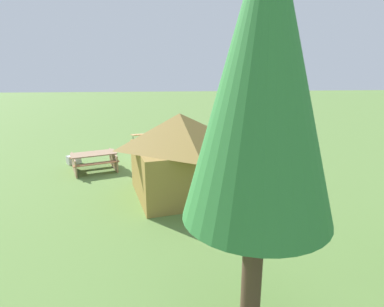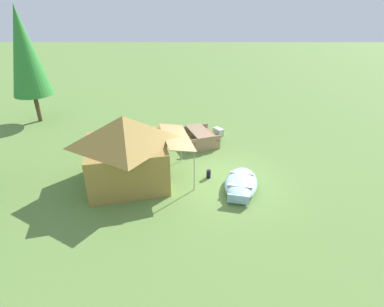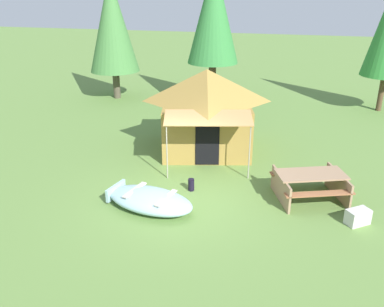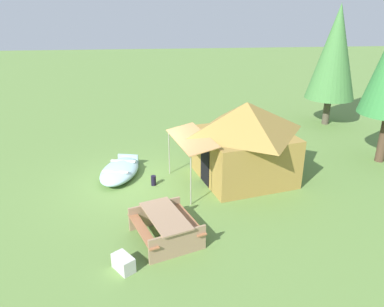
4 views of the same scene
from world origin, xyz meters
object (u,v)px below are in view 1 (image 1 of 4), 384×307
at_px(beached_rowboat, 187,153).
at_px(pine_tree_far_center, 263,77).
at_px(fuel_can, 171,162).
at_px(picnic_table, 94,159).
at_px(canvas_cabin_tent, 180,154).
at_px(cooler_box, 74,160).

relative_size(beached_rowboat, pine_tree_far_center, 0.41).
bearing_deg(fuel_can, picnic_table, 5.56).
bearing_deg(canvas_cabin_tent, beached_rowboat, -96.93).
xyz_separation_m(canvas_cabin_tent, cooler_box, (4.65, -3.98, -1.27)).
bearing_deg(beached_rowboat, fuel_can, 56.65).
bearing_deg(cooler_box, pine_tree_far_center, 119.73).
relative_size(fuel_can, pine_tree_far_center, 0.05).
distance_m(beached_rowboat, picnic_table, 4.34).
relative_size(picnic_table, pine_tree_far_center, 0.35).
distance_m(picnic_table, cooler_box, 1.58).
relative_size(picnic_table, fuel_can, 6.41).
distance_m(cooler_box, fuel_can, 4.44).
height_order(beached_rowboat, canvas_cabin_tent, canvas_cabin_tent).
height_order(beached_rowboat, picnic_table, picnic_table).
bearing_deg(canvas_cabin_tent, fuel_can, -85.36).
relative_size(beached_rowboat, fuel_can, 7.49).
xyz_separation_m(picnic_table, pine_tree_far_center, (-4.46, 8.75, 3.71)).
bearing_deg(pine_tree_far_center, beached_rowboat, -87.72).
xyz_separation_m(cooler_box, pine_tree_far_center, (-5.60, 9.81, 4.00)).
xyz_separation_m(beached_rowboat, canvas_cabin_tent, (0.54, 4.47, 1.23)).
relative_size(beached_rowboat, canvas_cabin_tent, 0.56).
distance_m(cooler_box, pine_tree_far_center, 11.98).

